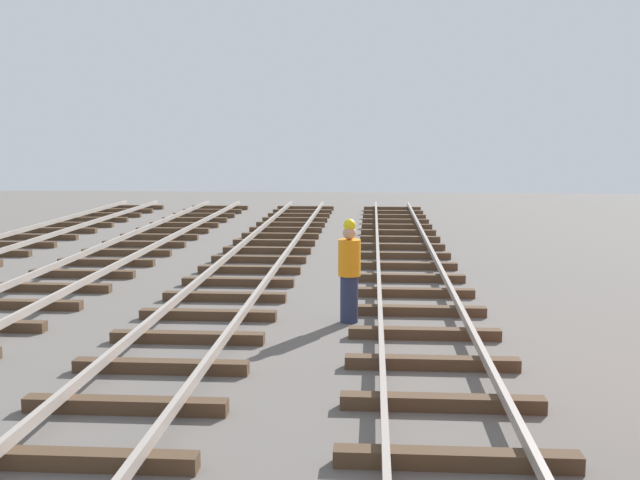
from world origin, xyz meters
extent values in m
cube|color=#4C3826|center=(0.97, 5.78, 0.09)|extent=(2.50, 0.24, 0.18)
cube|color=#4C3826|center=(0.97, 7.43, 0.09)|extent=(2.50, 0.24, 0.18)
cube|color=#4C3826|center=(0.97, 9.08, 0.09)|extent=(2.50, 0.24, 0.18)
cube|color=#4C3826|center=(0.97, 10.73, 0.09)|extent=(2.50, 0.24, 0.18)
cube|color=#4C3826|center=(0.97, 12.38, 0.09)|extent=(2.50, 0.24, 0.18)
cube|color=#4C3826|center=(0.97, 14.03, 0.09)|extent=(2.50, 0.24, 0.18)
cube|color=#4C3826|center=(0.97, 15.68, 0.09)|extent=(2.50, 0.24, 0.18)
cube|color=#4C3826|center=(0.97, 17.33, 0.09)|extent=(2.50, 0.24, 0.18)
cube|color=#4C3826|center=(0.97, 18.98, 0.09)|extent=(2.50, 0.24, 0.18)
cube|color=#4C3826|center=(0.97, 20.63, 0.09)|extent=(2.50, 0.24, 0.18)
cube|color=#4C3826|center=(0.97, 22.28, 0.09)|extent=(2.50, 0.24, 0.18)
cube|color=#4C3826|center=(0.97, 23.93, 0.09)|extent=(2.50, 0.24, 0.18)
cube|color=#4C3826|center=(0.97, 25.58, 0.09)|extent=(2.50, 0.24, 0.18)
cube|color=#4C3826|center=(0.97, 27.23, 0.09)|extent=(2.50, 0.24, 0.18)
cube|color=#4C3826|center=(0.97, 28.88, 0.09)|extent=(2.50, 0.24, 0.18)
cube|color=#4C3826|center=(0.97, 30.53, 0.09)|extent=(2.50, 0.24, 0.18)
cube|color=#4C3826|center=(0.97, 32.18, 0.09)|extent=(2.50, 0.24, 0.18)
cube|color=#4C3826|center=(-2.87, 5.50, 0.09)|extent=(2.50, 0.24, 0.18)
cube|color=#4C3826|center=(-2.87, 7.07, 0.09)|extent=(2.50, 0.24, 0.18)
cube|color=#4C3826|center=(-2.87, 8.64, 0.09)|extent=(2.50, 0.24, 0.18)
cube|color=#4C3826|center=(-2.87, 10.22, 0.09)|extent=(2.50, 0.24, 0.18)
cube|color=#4C3826|center=(-2.87, 11.79, 0.09)|extent=(2.50, 0.24, 0.18)
cube|color=#4C3826|center=(-2.87, 13.36, 0.09)|extent=(2.50, 0.24, 0.18)
cube|color=#4C3826|center=(-2.87, 14.93, 0.09)|extent=(2.50, 0.24, 0.18)
cube|color=#4C3826|center=(-2.87, 16.50, 0.09)|extent=(2.50, 0.24, 0.18)
cube|color=#4C3826|center=(-2.87, 18.07, 0.09)|extent=(2.50, 0.24, 0.18)
cube|color=#4C3826|center=(-2.87, 19.65, 0.09)|extent=(2.50, 0.24, 0.18)
cube|color=#4C3826|center=(-2.87, 21.22, 0.09)|extent=(2.50, 0.24, 0.18)
cube|color=#4C3826|center=(-2.87, 22.79, 0.09)|extent=(2.50, 0.24, 0.18)
cube|color=#4C3826|center=(-2.87, 24.36, 0.09)|extent=(2.50, 0.24, 0.18)
cube|color=#4C3826|center=(-2.87, 25.93, 0.09)|extent=(2.50, 0.24, 0.18)
cube|color=#4C3826|center=(-2.87, 27.50, 0.09)|extent=(2.50, 0.24, 0.18)
cube|color=#4C3826|center=(-2.87, 29.07, 0.09)|extent=(2.50, 0.24, 0.18)
cube|color=#4C3826|center=(-2.87, 30.65, 0.09)|extent=(2.50, 0.24, 0.18)
cube|color=#4C3826|center=(-2.87, 32.22, 0.09)|extent=(2.50, 0.24, 0.18)
cube|color=#4C3826|center=(-6.71, 12.38, 0.09)|extent=(2.50, 0.24, 0.18)
cube|color=#4C3826|center=(-6.71, 14.03, 0.09)|extent=(2.50, 0.24, 0.18)
cube|color=#4C3826|center=(-6.71, 15.68, 0.09)|extent=(2.50, 0.24, 0.18)
cube|color=#4C3826|center=(-6.71, 17.33, 0.09)|extent=(2.50, 0.24, 0.18)
cube|color=#4C3826|center=(-6.71, 18.98, 0.09)|extent=(2.50, 0.24, 0.18)
cube|color=#4C3826|center=(-6.71, 20.63, 0.09)|extent=(2.50, 0.24, 0.18)
cube|color=#4C3826|center=(-6.71, 22.28, 0.09)|extent=(2.50, 0.24, 0.18)
cube|color=#4C3826|center=(-6.71, 23.93, 0.09)|extent=(2.50, 0.24, 0.18)
cube|color=#4C3826|center=(-6.71, 25.58, 0.09)|extent=(2.50, 0.24, 0.18)
cube|color=#4C3826|center=(-6.71, 27.23, 0.09)|extent=(2.50, 0.24, 0.18)
cube|color=#4C3826|center=(-6.71, 28.88, 0.09)|extent=(2.50, 0.24, 0.18)
cube|color=#4C3826|center=(-6.71, 30.53, 0.09)|extent=(2.50, 0.24, 0.18)
cube|color=#4C3826|center=(-6.71, 32.18, 0.09)|extent=(2.50, 0.24, 0.18)
cube|color=#4C3826|center=(-10.55, 20.31, 0.09)|extent=(2.50, 0.24, 0.18)
cube|color=#4C3826|center=(-10.55, 22.00, 0.09)|extent=(2.50, 0.24, 0.18)
cube|color=#4C3826|center=(-10.55, 23.70, 0.09)|extent=(2.50, 0.24, 0.18)
cube|color=#4C3826|center=(-10.55, 25.39, 0.09)|extent=(2.50, 0.24, 0.18)
cube|color=#4C3826|center=(-10.55, 27.08, 0.09)|extent=(2.50, 0.24, 0.18)
cube|color=#4C3826|center=(-10.55, 28.77, 0.09)|extent=(2.50, 0.24, 0.18)
cube|color=#4C3826|center=(-10.55, 30.47, 0.09)|extent=(2.50, 0.24, 0.18)
cube|color=#4C3826|center=(-10.55, 32.16, 0.09)|extent=(2.50, 0.24, 0.18)
cylinder|color=#262D4C|center=(-0.30, 11.78, 0.42)|extent=(0.32, 0.32, 0.85)
cylinder|color=orange|center=(-0.30, 11.78, 1.18)|extent=(0.40, 0.40, 0.65)
sphere|color=tan|center=(-0.30, 11.78, 1.62)|extent=(0.24, 0.24, 0.24)
sphere|color=yellow|center=(-0.30, 11.78, 1.76)|extent=(0.22, 0.22, 0.22)
camera|label=1|loc=(0.10, -1.69, 3.35)|focal=43.13mm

